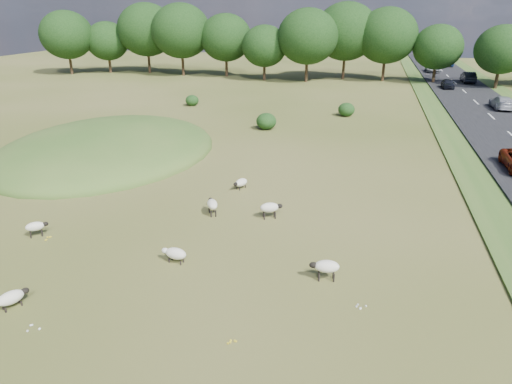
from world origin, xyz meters
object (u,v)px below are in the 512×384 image
sheep_1 (36,226)px  car_4 (433,68)px  car_1 (448,63)px  car_5 (468,77)px  car_0 (502,102)px  sheep_5 (12,297)px  sheep_3 (175,253)px  car_3 (448,84)px  sheep_4 (270,208)px  sheep_2 (326,267)px  sheep_0 (241,183)px  sheep_6 (212,204)px

sheep_1 → car_4: size_ratio=0.20×
car_1 → car_5: (0.00, -21.95, 0.10)m
car_0 → sheep_5: bearing=58.6°
sheep_3 → car_3: size_ratio=0.33×
car_1 → car_3: size_ratio=1.25×
sheep_3 → car_3: bearing=-101.1°
sheep_3 → car_0: bearing=-111.4°
sheep_3 → sheep_4: (3.08, 5.50, 0.18)m
sheep_2 → car_1: 82.73m
sheep_0 → car_0: bearing=170.9°
sheep_6 → car_0: size_ratio=0.26×
car_0 → sheep_6: bearing=56.9°
car_3 → car_5: (3.80, 6.83, 0.14)m
sheep_0 → sheep_6: 4.10m
sheep_0 → sheep_4: size_ratio=0.92×
sheep_3 → car_4: bearing=-96.3°
sheep_6 → car_1: bearing=-44.7°
sheep_2 → sheep_3: 6.57m
sheep_5 → car_3: size_ratio=0.33×
sheep_1 → car_0: size_ratio=0.22×
sheep_0 → car_5: bearing=-176.3°
car_4 → car_5: size_ratio=1.07×
sheep_6 → car_0: car_0 is taller
sheep_4 → car_0: bearing=36.1°
sheep_4 → car_5: 57.20m
sheep_1 → car_3: size_ratio=0.27×
sheep_6 → sheep_3: bearing=152.1°
car_3 → car_4: size_ratio=0.74×
sheep_4 → car_3: size_ratio=0.34×
sheep_6 → car_1: car_1 is taller
sheep_1 → sheep_5: 6.02m
sheep_2 → sheep_3: bearing=-7.9°
car_0 → car_3: (-3.80, 13.68, -0.06)m
car_3 → car_4: 18.66m
sheep_0 → sheep_3: bearing=24.4°
sheep_4 → car_1: 78.26m
sheep_0 → car_3: (17.74, 43.40, 0.47)m
sheep_4 → sheep_6: (-3.14, -0.30, -0.01)m
car_4 → car_5: bearing=-72.2°
sheep_4 → sheep_6: 3.16m
car_1 → sheep_2: bearing=79.3°
sheep_1 → car_1: car_1 is taller
sheep_6 → sheep_5: bearing=126.4°
sheep_2 → car_0: size_ratio=0.27×
sheep_6 → car_4: 68.58m
sheep_6 → sheep_2: bearing=-155.9°
sheep_4 → car_0: 38.44m
sheep_6 → car_4: (18.21, 66.12, 0.33)m
sheep_2 → sheep_4: sheep_2 is taller
sheep_3 → car_3: (18.15, 52.66, 0.45)m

